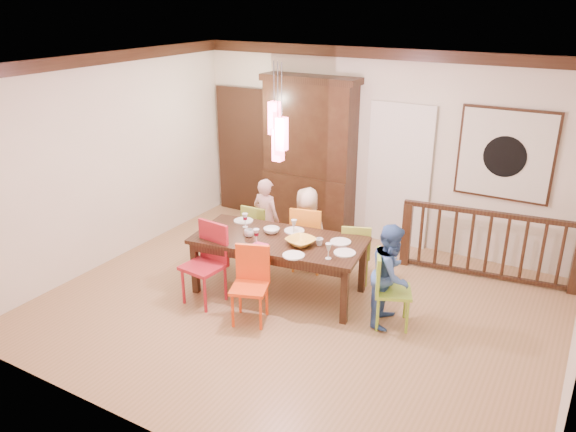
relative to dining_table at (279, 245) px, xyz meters
The scene contains 36 objects.
floor 0.81m from the dining_table, 29.25° to the right, with size 6.00×6.00×0.00m, color #9B754B.
ceiling 2.28m from the dining_table, 29.25° to the right, with size 6.00×6.00×0.00m, color white.
wall_back 2.44m from the dining_table, 80.10° to the left, with size 6.00×6.00×0.00m, color beige.
wall_left 2.73m from the dining_table, behind, with size 5.00×5.00×0.00m, color beige.
crown_molding 2.20m from the dining_table, 29.25° to the right, with size 6.00×5.00×0.16m, color black, non-canonical shape.
panel_door 3.02m from the dining_table, 131.96° to the left, with size 1.04×0.07×2.24m, color black.
white_doorway 2.39m from the dining_table, 71.56° to the left, with size 0.97×0.05×2.22m, color silver.
painting 3.27m from the dining_table, 45.53° to the left, with size 1.25×0.06×1.25m.
pendant_cluster 1.44m from the dining_table, 32.01° to the right, with size 0.27×0.21×1.14m.
dining_table is the anchor object (origin of this frame).
chair_far_left 1.07m from the dining_table, 136.15° to the left, with size 0.40×0.40×0.84m.
chair_far_mid 0.79m from the dining_table, 89.00° to the left, with size 0.52×0.52×0.95m.
chair_far_right 1.08m from the dining_table, 47.11° to the left, with size 0.49×0.49×0.84m.
chair_near_left 0.96m from the dining_table, 134.69° to the right, with size 0.50×0.50×1.01m.
chair_near_mid 0.79m from the dining_table, 85.29° to the right, with size 0.52×0.52×0.90m.
chair_end_right 1.54m from the dining_table, ahead, with size 0.53×0.53×0.90m.
china_hutch 2.25m from the dining_table, 107.90° to the left, with size 1.56×0.46×2.47m.
balustrade 2.82m from the dining_table, 37.91° to the left, with size 2.31×0.36×0.96m.
person_far_left 1.06m from the dining_table, 130.58° to the left, with size 0.44×0.29×1.20m, color #F7BCC1.
person_far_mid 0.84m from the dining_table, 93.18° to the left, with size 0.57×0.37×1.16m, color beige.
person_end_right 1.48m from the dining_table, ahead, with size 0.59×0.46×1.22m, color #4067B4.
serving_bowl 0.35m from the dining_table, ahead, with size 0.34×0.34×0.08m, color #ECBA43.
small_bowl 0.24m from the dining_table, 147.58° to the left, with size 0.21×0.21×0.06m, color white.
cup_left 0.40m from the dining_table, 159.20° to the right, with size 0.12×0.12×0.10m, color silver.
cup_right 0.55m from the dining_table, ahead, with size 0.10×0.10×0.09m, color silver.
plate_far_left 0.76m from the dining_table, 159.85° to the left, with size 0.26×0.26×0.01m, color white.
plate_far_mid 0.32m from the dining_table, 79.81° to the left, with size 0.26×0.26×0.01m, color white.
plate_far_right 0.78m from the dining_table, 21.14° to the left, with size 0.26×0.26×0.01m, color white.
plate_near_left 0.81m from the dining_table, 162.34° to the right, with size 0.26×0.26×0.01m, color white.
plate_near_mid 0.54m from the dining_table, 40.35° to the right, with size 0.26×0.26×0.01m, color white.
plate_end_right 0.90m from the dining_table, ahead, with size 0.26×0.26×0.01m, color white.
wine_glass_a 0.61m from the dining_table, 169.85° to the left, with size 0.08×0.08×0.19m, color #590C19, non-canonical shape.
wine_glass_b 0.30m from the dining_table, 69.09° to the left, with size 0.08×0.08×0.19m, color silver, non-canonical shape.
wine_glass_c 0.36m from the dining_table, 121.33° to the right, with size 0.08×0.08×0.19m, color #590C19, non-canonical shape.
wine_glass_d 0.83m from the dining_table, 14.63° to the right, with size 0.08×0.08×0.19m, color silver, non-canonical shape.
napkin 0.33m from the dining_table, 106.55° to the right, with size 0.18×0.14×0.01m, color #D83359.
Camera 1 is at (2.90, -5.28, 3.59)m, focal length 35.00 mm.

